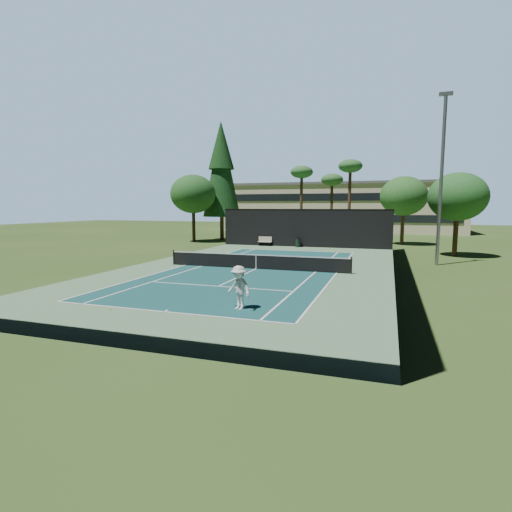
% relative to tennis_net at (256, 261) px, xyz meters
% --- Properties ---
extents(ground, '(160.00, 160.00, 0.00)m').
position_rel_tennis_net_xyz_m(ground, '(0.00, 0.00, -0.56)').
color(ground, '#304C1C').
rests_on(ground, ground).
extents(apron_slab, '(18.00, 32.00, 0.01)m').
position_rel_tennis_net_xyz_m(apron_slab, '(0.00, 0.00, -0.55)').
color(apron_slab, '#5D865F').
rests_on(apron_slab, ground).
extents(court_surface, '(10.97, 23.77, 0.01)m').
position_rel_tennis_net_xyz_m(court_surface, '(0.00, 0.00, -0.55)').
color(court_surface, '#184D4E').
rests_on(court_surface, ground).
extents(court_lines, '(11.07, 23.87, 0.01)m').
position_rel_tennis_net_xyz_m(court_lines, '(0.00, 0.00, -0.54)').
color(court_lines, white).
rests_on(court_lines, ground).
extents(tennis_net, '(12.90, 0.10, 1.10)m').
position_rel_tennis_net_xyz_m(tennis_net, '(0.00, 0.00, 0.00)').
color(tennis_net, black).
rests_on(tennis_net, ground).
extents(fence, '(18.04, 32.05, 4.03)m').
position_rel_tennis_net_xyz_m(fence, '(0.00, 0.06, 1.45)').
color(fence, black).
rests_on(fence, ground).
extents(player, '(1.36, 1.10, 1.84)m').
position_rel_tennis_net_xyz_m(player, '(2.75, -10.48, 0.36)').
color(player, silver).
rests_on(player, ground).
extents(tennis_ball_a, '(0.07, 0.07, 0.07)m').
position_rel_tennis_net_xyz_m(tennis_ball_a, '(-2.26, -12.36, -0.52)').
color(tennis_ball_a, '#C4D12F').
rests_on(tennis_ball_a, ground).
extents(tennis_ball_b, '(0.07, 0.07, 0.07)m').
position_rel_tennis_net_xyz_m(tennis_ball_b, '(-2.74, 1.57, -0.52)').
color(tennis_ball_b, '#D3E434').
rests_on(tennis_ball_b, ground).
extents(tennis_ball_c, '(0.06, 0.06, 0.06)m').
position_rel_tennis_net_xyz_m(tennis_ball_c, '(3.68, 3.94, -0.53)').
color(tennis_ball_c, '#D0F337').
rests_on(tennis_ball_c, ground).
extents(tennis_ball_d, '(0.08, 0.08, 0.08)m').
position_rel_tennis_net_xyz_m(tennis_ball_d, '(-3.90, 2.16, -0.52)').
color(tennis_ball_d, '#CFE935').
rests_on(tennis_ball_d, ground).
extents(park_bench, '(1.50, 0.45, 1.02)m').
position_rel_tennis_net_xyz_m(park_bench, '(-4.23, 15.80, -0.01)').
color(park_bench, beige).
rests_on(park_bench, ground).
extents(trash_bin, '(0.56, 0.56, 0.95)m').
position_rel_tennis_net_xyz_m(trash_bin, '(-0.51, 15.60, -0.08)').
color(trash_bin, black).
rests_on(trash_bin, ground).
extents(pine_tree, '(4.80, 4.80, 15.00)m').
position_rel_tennis_net_xyz_m(pine_tree, '(-12.00, 22.00, 9.00)').
color(pine_tree, '#4F3A22').
rests_on(pine_tree, ground).
extents(palm_a, '(2.80, 2.80, 9.32)m').
position_rel_tennis_net_xyz_m(palm_a, '(-2.00, 24.00, 7.63)').
color(palm_a, '#49341F').
rests_on(palm_a, ground).
extents(palm_b, '(2.80, 2.80, 8.42)m').
position_rel_tennis_net_xyz_m(palm_b, '(1.50, 26.00, 6.80)').
color(palm_b, '#422C1C').
rests_on(palm_b, ground).
extents(palm_c, '(2.80, 2.80, 9.77)m').
position_rel_tennis_net_xyz_m(palm_c, '(4.00, 23.00, 8.05)').
color(palm_c, '#4D3221').
rests_on(palm_c, ground).
extents(decid_tree_a, '(5.12, 5.12, 7.62)m').
position_rel_tennis_net_xyz_m(decid_tree_a, '(10.00, 22.00, 4.86)').
color(decid_tree_a, '#4A3420').
rests_on(decid_tree_a, ground).
extents(decid_tree_b, '(4.80, 4.80, 7.14)m').
position_rel_tennis_net_xyz_m(decid_tree_b, '(14.00, 12.00, 4.52)').
color(decid_tree_b, '#48311F').
rests_on(decid_tree_b, ground).
extents(decid_tree_c, '(5.44, 5.44, 8.09)m').
position_rel_tennis_net_xyz_m(decid_tree_c, '(-14.00, 18.00, 5.21)').
color(decid_tree_c, '#412D1C').
rests_on(decid_tree_c, ground).
extents(campus_building, '(40.50, 12.50, 8.30)m').
position_rel_tennis_net_xyz_m(campus_building, '(0.00, 45.98, 3.65)').
color(campus_building, beige).
rests_on(campus_building, ground).
extents(light_pole, '(0.90, 0.25, 12.22)m').
position_rel_tennis_net_xyz_m(light_pole, '(12.00, 6.00, 5.90)').
color(light_pole, gray).
rests_on(light_pole, ground).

